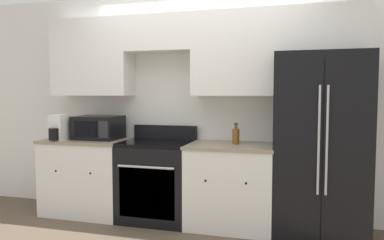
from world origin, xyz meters
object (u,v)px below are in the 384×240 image
Objects in this scene: refrigerator at (320,145)px; microwave at (99,128)px; bottle at (236,136)px; oven_range at (157,180)px.

microwave is (-2.48, -0.01, 0.11)m from refrigerator.
bottle is (1.63, -0.00, -0.05)m from microwave.
microwave reaches higher than bottle.
microwave is (-0.75, 0.04, 0.57)m from oven_range.
refrigerator is at bearing 1.65° from oven_range.
bottle is (-0.85, -0.01, 0.07)m from refrigerator.
microwave is 1.63m from bottle.
microwave is at bearing -179.74° from refrigerator.
bottle is at bearing 2.47° from oven_range.
microwave is at bearing 179.97° from bottle.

